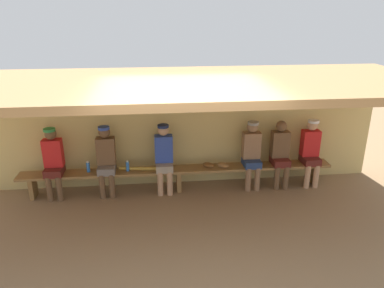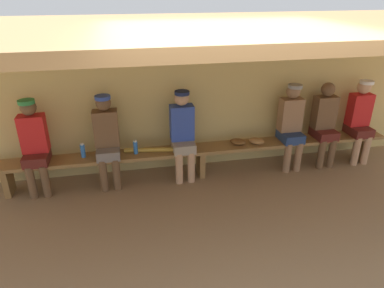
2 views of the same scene
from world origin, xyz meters
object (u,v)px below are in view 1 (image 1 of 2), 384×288
player_in_blue (280,151)px  baseball_glove_tan (208,165)px  bench (179,172)px  player_with_sunglasses (311,149)px  player_near_post (106,158)px  baseball_glove_dark_brown (223,165)px  player_middle (53,160)px  water_bottle_blue (88,167)px  baseball_bat (139,169)px  player_shirtless_tan (252,152)px  player_in_white (164,155)px  water_bottle_clear (128,166)px

player_in_blue → baseball_glove_tan: 1.44m
bench → player_with_sunglasses: bearing=0.1°
player_in_blue → player_near_post: (-3.36, 0.00, 0.02)m
bench → player_near_post: size_ratio=4.46×
player_with_sunglasses → baseball_glove_dark_brown: player_with_sunglasses is taller
player_middle → baseball_glove_tan: 2.90m
player_middle → bench: bearing=-0.1°
bench → water_bottle_blue: bearing=179.1°
baseball_bat → player_shirtless_tan: bearing=8.3°
player_in_blue → player_in_white: 2.28m
bench → player_in_white: (-0.27, 0.00, 0.36)m
water_bottle_clear → baseball_bat: water_bottle_clear is taller
baseball_glove_dark_brown → baseball_glove_tan: bearing=26.7°
player_near_post → player_in_blue: bearing=-0.0°
player_shirtless_tan → baseball_glove_tan: player_shirtless_tan is taller
baseball_glove_tan → baseball_bat: bearing=34.0°
baseball_bat → player_with_sunglasses: bearing=8.3°
player_shirtless_tan → baseball_bat: 2.20m
water_bottle_blue → baseball_bat: bearing=-1.6°
player_with_sunglasses → baseball_glove_tan: size_ratio=5.60×
player_in_white → baseball_glove_tan: size_ratio=5.60×
bench → player_in_blue: 2.03m
player_middle → water_bottle_clear: size_ratio=6.41×
player_shirtless_tan → player_with_sunglasses: size_ratio=1.00×
baseball_glove_tan → baseball_bat: 1.34m
player_in_white → player_with_sunglasses: bearing=0.0°
player_middle → baseball_glove_tan: player_middle is taller
player_in_blue → baseball_glove_tan: player_in_blue is taller
player_shirtless_tan → baseball_bat: player_shirtless_tan is taller
player_in_blue → baseball_glove_dark_brown: player_in_blue is taller
bench → player_with_sunglasses: (2.62, 0.00, 0.36)m
bench → baseball_glove_tan: bearing=-0.2°
player_in_white → baseball_glove_tan: player_in_white is taller
player_with_sunglasses → water_bottle_clear: size_ratio=6.41×
player_in_blue → player_near_post: bearing=180.0°
baseball_glove_dark_brown → player_with_sunglasses: bearing=-146.1°
bench → water_bottle_blue: 1.71m
water_bottle_clear → baseball_glove_tan: (1.55, 0.01, -0.05)m
player_in_white → baseball_glove_tan: 0.89m
baseball_glove_tan → player_shirtless_tan: bearing=-145.6°
bench → player_in_white: 0.45m
player_in_blue → bench: bearing=-179.9°
player_near_post → baseball_glove_tan: (1.93, -0.01, -0.24)m
water_bottle_blue → player_in_blue: bearing=-0.4°
player_near_post → water_bottle_blue: (-0.35, 0.02, -0.19)m
baseball_glove_dark_brown → bench: bearing=30.6°
player_shirtless_tan → baseball_glove_dark_brown: 0.61m
player_shirtless_tan → player_with_sunglasses: same height
player_in_white → water_bottle_clear: (-0.69, -0.01, -0.19)m
water_bottle_clear → player_near_post: bearing=178.2°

